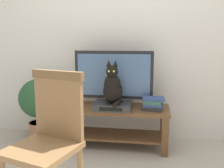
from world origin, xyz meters
name	(u,v)px	position (x,y,z in m)	size (l,w,h in m)	color
ground_plane	(111,165)	(0.00, 0.00, 0.00)	(12.00, 12.00, 0.00)	#ADA393
back_wall	(121,24)	(0.00, 0.86, 1.40)	(7.00, 0.12, 2.80)	silver
tv_stand	(113,119)	(-0.05, 0.46, 0.33)	(1.25, 0.45, 0.47)	brown
tv	(114,77)	(-0.05, 0.54, 0.79)	(0.89, 0.20, 0.62)	black
media_box	(113,106)	(-0.03, 0.37, 0.50)	(0.40, 0.31, 0.07)	#2D2D30
cat	(113,87)	(-0.03, 0.36, 0.71)	(0.21, 0.34, 0.47)	black
wooden_chair	(50,133)	(-0.31, -0.70, 0.58)	(0.52, 0.52, 1.00)	olive
book_stack	(153,104)	(0.39, 0.41, 0.53)	(0.24, 0.20, 0.13)	#2D2D33
potted_plant	(39,103)	(-0.95, 0.51, 0.46)	(0.46, 0.46, 0.75)	#9E6B4C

